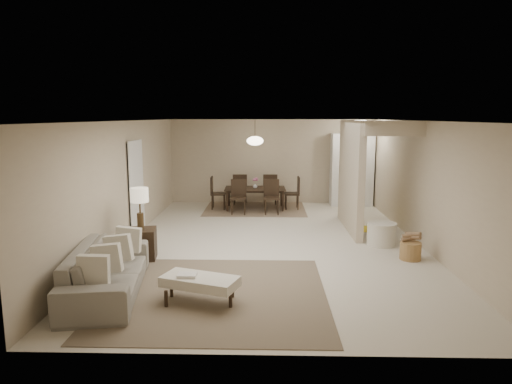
{
  "coord_description": "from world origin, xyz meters",
  "views": [
    {
      "loc": [
        -0.1,
        -9.14,
        2.59
      ],
      "look_at": [
        -0.34,
        0.11,
        1.05
      ],
      "focal_mm": 32.0,
      "sensor_mm": 36.0,
      "label": 1
    }
  ],
  "objects_px": {
    "ottoman_bench": "(200,282)",
    "dining_table": "(255,199)",
    "sofa": "(107,271)",
    "round_pouf": "(381,234)",
    "pantry_cabinet": "(352,170)",
    "side_table": "(141,244)",
    "wicker_basket": "(410,251)"
  },
  "relations": [
    {
      "from": "pantry_cabinet",
      "to": "dining_table",
      "type": "bearing_deg",
      "value": -166.47
    },
    {
      "from": "round_pouf",
      "to": "dining_table",
      "type": "relative_size",
      "value": 0.35
    },
    {
      "from": "pantry_cabinet",
      "to": "side_table",
      "type": "height_order",
      "value": "pantry_cabinet"
    },
    {
      "from": "sofa",
      "to": "dining_table",
      "type": "relative_size",
      "value": 1.41
    },
    {
      "from": "wicker_basket",
      "to": "sofa",
      "type": "bearing_deg",
      "value": -160.61
    },
    {
      "from": "ottoman_bench",
      "to": "round_pouf",
      "type": "height_order",
      "value": "round_pouf"
    },
    {
      "from": "dining_table",
      "to": "wicker_basket",
      "type": "bearing_deg",
      "value": -58.24
    },
    {
      "from": "round_pouf",
      "to": "wicker_basket",
      "type": "bearing_deg",
      "value": -72.22
    },
    {
      "from": "sofa",
      "to": "dining_table",
      "type": "height_order",
      "value": "sofa"
    },
    {
      "from": "round_pouf",
      "to": "wicker_basket",
      "type": "xyz_separation_m",
      "value": [
        0.3,
        -0.94,
        -0.07
      ]
    },
    {
      "from": "sofa",
      "to": "round_pouf",
      "type": "distance_m",
      "value": 5.38
    },
    {
      "from": "sofa",
      "to": "side_table",
      "type": "bearing_deg",
      "value": -10.24
    },
    {
      "from": "dining_table",
      "to": "side_table",
      "type": "bearing_deg",
      "value": -114.43
    },
    {
      "from": "ottoman_bench",
      "to": "side_table",
      "type": "relative_size",
      "value": 2.06
    },
    {
      "from": "side_table",
      "to": "wicker_basket",
      "type": "relative_size",
      "value": 1.48
    },
    {
      "from": "side_table",
      "to": "sofa",
      "type": "bearing_deg",
      "value": -91.74
    },
    {
      "from": "pantry_cabinet",
      "to": "side_table",
      "type": "bearing_deg",
      "value": -131.93
    },
    {
      "from": "side_table",
      "to": "wicker_basket",
      "type": "bearing_deg",
      "value": 1.14
    },
    {
      "from": "side_table",
      "to": "dining_table",
      "type": "height_order",
      "value": "dining_table"
    },
    {
      "from": "pantry_cabinet",
      "to": "round_pouf",
      "type": "distance_m",
      "value": 4.33
    },
    {
      "from": "sofa",
      "to": "round_pouf",
      "type": "relative_size",
      "value": 4.05
    },
    {
      "from": "sofa",
      "to": "dining_table",
      "type": "distance_m",
      "value": 6.58
    },
    {
      "from": "sofa",
      "to": "ottoman_bench",
      "type": "xyz_separation_m",
      "value": [
        1.41,
        -0.3,
        -0.05
      ]
    },
    {
      "from": "ottoman_bench",
      "to": "dining_table",
      "type": "xyz_separation_m",
      "value": [
        0.59,
        6.57,
        -0.01
      ]
    },
    {
      "from": "pantry_cabinet",
      "to": "round_pouf",
      "type": "height_order",
      "value": "pantry_cabinet"
    },
    {
      "from": "round_pouf",
      "to": "dining_table",
      "type": "distance_m",
      "value": 4.46
    },
    {
      "from": "round_pouf",
      "to": "pantry_cabinet",
      "type": "bearing_deg",
      "value": 88.18
    },
    {
      "from": "ottoman_bench",
      "to": "dining_table",
      "type": "relative_size",
      "value": 0.69
    },
    {
      "from": "ottoman_bench",
      "to": "round_pouf",
      "type": "distance_m",
      "value": 4.42
    },
    {
      "from": "round_pouf",
      "to": "ottoman_bench",
      "type": "bearing_deg",
      "value": -137.46
    },
    {
      "from": "pantry_cabinet",
      "to": "sofa",
      "type": "bearing_deg",
      "value": -124.67
    },
    {
      "from": "round_pouf",
      "to": "wicker_basket",
      "type": "distance_m",
      "value": 0.99
    }
  ]
}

